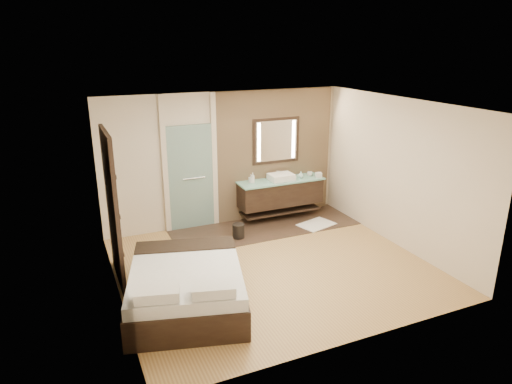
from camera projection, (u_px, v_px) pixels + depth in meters
name	position (u px, v px, depth m)	size (l,w,h in m)	color
floor	(273.00, 266.00, 7.71)	(5.00, 5.00, 0.00)	#A07343
tile_strip	(265.00, 227.00, 9.33)	(3.80, 1.30, 0.01)	#32271B
stone_wall	(275.00, 154.00, 9.63)	(2.60, 0.08, 2.70)	tan
vanity	(280.00, 193.00, 9.61)	(1.85, 0.55, 0.88)	black
mirror_unit	(276.00, 141.00, 9.48)	(1.06, 0.04, 0.96)	black
frosted_door	(191.00, 173.00, 8.98)	(1.10, 0.12, 2.70)	silver
shoji_partition	(113.00, 208.00, 6.92)	(0.06, 1.20, 2.40)	black
bed	(187.00, 287.00, 6.45)	(2.02, 2.30, 0.75)	black
bath_mat	(316.00, 224.00, 9.42)	(0.72, 0.50, 0.02)	white
waste_bin	(238.00, 231.00, 8.77)	(0.23, 0.23, 0.29)	black
tissue_box	(319.00, 175.00, 9.68)	(0.12, 0.12, 0.10)	silver
soap_bottle_a	(253.00, 178.00, 9.27)	(0.08, 0.08, 0.22)	silver
soap_bottle_b	(251.00, 179.00, 9.30)	(0.08, 0.08, 0.17)	#B2B2B2
soap_bottle_c	(301.00, 175.00, 9.63)	(0.11, 0.11, 0.14)	silver
cup	(310.00, 174.00, 9.79)	(0.11, 0.11, 0.09)	silver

